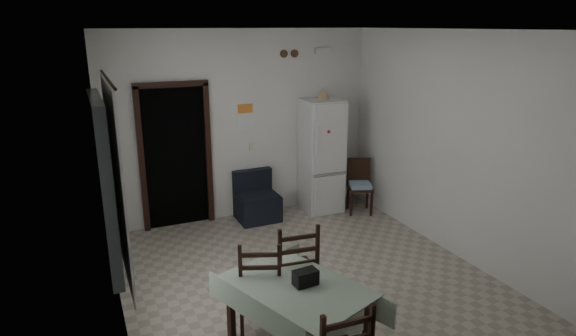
% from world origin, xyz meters
% --- Properties ---
extents(ground, '(4.50, 4.50, 0.00)m').
position_xyz_m(ground, '(0.00, 0.00, 0.00)').
color(ground, '#A69B87').
rests_on(ground, ground).
extents(ceiling, '(4.20, 4.50, 0.02)m').
position_xyz_m(ceiling, '(0.00, 0.00, 2.90)').
color(ceiling, white).
rests_on(ceiling, ground).
extents(wall_back, '(4.20, 0.02, 2.90)m').
position_xyz_m(wall_back, '(0.00, 2.25, 1.45)').
color(wall_back, silver).
rests_on(wall_back, ground).
extents(wall_front, '(4.20, 0.02, 2.90)m').
position_xyz_m(wall_front, '(0.00, -2.25, 1.45)').
color(wall_front, silver).
rests_on(wall_front, ground).
extents(wall_left, '(0.02, 4.50, 2.90)m').
position_xyz_m(wall_left, '(-2.10, 0.00, 1.45)').
color(wall_left, silver).
rests_on(wall_left, ground).
extents(wall_right, '(0.02, 4.50, 2.90)m').
position_xyz_m(wall_right, '(2.10, 0.00, 1.45)').
color(wall_right, silver).
rests_on(wall_right, ground).
extents(doorway, '(1.06, 0.52, 2.22)m').
position_xyz_m(doorway, '(-1.05, 2.45, 1.06)').
color(doorway, black).
rests_on(doorway, ground).
extents(window_recess, '(0.10, 1.20, 1.60)m').
position_xyz_m(window_recess, '(-2.15, -0.20, 1.55)').
color(window_recess, silver).
rests_on(window_recess, ground).
extents(curtain, '(0.02, 1.45, 1.85)m').
position_xyz_m(curtain, '(-2.04, -0.20, 1.55)').
color(curtain, silver).
rests_on(curtain, ground).
extents(curtain_rod, '(0.02, 1.60, 0.02)m').
position_xyz_m(curtain_rod, '(-2.03, -0.20, 2.50)').
color(curtain_rod, black).
rests_on(curtain_rod, ground).
extents(calendar, '(0.28, 0.02, 0.40)m').
position_xyz_m(calendar, '(0.05, 2.24, 1.62)').
color(calendar, white).
rests_on(calendar, ground).
extents(calendar_image, '(0.24, 0.01, 0.14)m').
position_xyz_m(calendar_image, '(0.05, 2.23, 1.72)').
color(calendar_image, orange).
rests_on(calendar_image, ground).
extents(light_switch, '(0.08, 0.02, 0.12)m').
position_xyz_m(light_switch, '(0.15, 2.24, 1.10)').
color(light_switch, beige).
rests_on(light_switch, ground).
extents(vent_left, '(0.12, 0.03, 0.12)m').
position_xyz_m(vent_left, '(0.70, 2.23, 2.52)').
color(vent_left, brown).
rests_on(vent_left, ground).
extents(vent_right, '(0.12, 0.03, 0.12)m').
position_xyz_m(vent_right, '(0.88, 2.23, 2.52)').
color(vent_right, brown).
rests_on(vent_right, ground).
extents(emergency_light, '(0.25, 0.07, 0.09)m').
position_xyz_m(emergency_light, '(1.35, 2.21, 2.55)').
color(emergency_light, white).
rests_on(emergency_light, ground).
extents(fridge, '(0.62, 0.62, 1.83)m').
position_xyz_m(fridge, '(1.22, 1.93, 0.91)').
color(fridge, silver).
rests_on(fridge, ground).
extents(tan_cone, '(0.23, 0.23, 0.18)m').
position_xyz_m(tan_cone, '(1.25, 1.96, 1.92)').
color(tan_cone, tan).
rests_on(tan_cone, fridge).
extents(navy_seat, '(0.63, 0.61, 0.76)m').
position_xyz_m(navy_seat, '(0.11, 1.93, 0.38)').
color(navy_seat, black).
rests_on(navy_seat, ground).
extents(corner_chair, '(0.49, 0.49, 0.87)m').
position_xyz_m(corner_chair, '(1.74, 1.55, 0.44)').
color(corner_chair, black).
rests_on(corner_chair, ground).
extents(dining_table, '(1.26, 1.52, 0.67)m').
position_xyz_m(dining_table, '(-0.65, -1.17, 0.34)').
color(dining_table, '#95A88F').
rests_on(dining_table, ground).
extents(black_bag, '(0.23, 0.15, 0.14)m').
position_xyz_m(black_bag, '(-0.58, -1.20, 0.75)').
color(black_bag, black).
rests_on(black_bag, dining_table).
extents(dining_chair_far_left, '(0.55, 0.55, 0.99)m').
position_xyz_m(dining_chair_far_left, '(-0.84, -0.71, 0.50)').
color(dining_chair_far_left, black).
rests_on(dining_chair_far_left, ground).
extents(dining_chair_far_right, '(0.50, 0.50, 1.07)m').
position_xyz_m(dining_chair_far_right, '(-0.44, -0.62, 0.53)').
color(dining_chair_far_right, black).
rests_on(dining_chair_far_right, ground).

